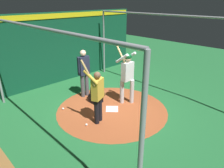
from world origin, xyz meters
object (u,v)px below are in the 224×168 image
at_px(home_plate, 112,109).
at_px(baseball_1, 86,125).
at_px(catcher, 96,93).
at_px(baseball_0, 63,109).
at_px(visitor, 97,94).
at_px(umpire, 84,71).
at_px(batter, 127,73).

relative_size(home_plate, baseball_1, 5.68).
xyz_separation_m(catcher, baseball_0, (-0.39, -1.19, -0.34)).
distance_m(home_plate, visitor, 1.30).
relative_size(umpire, baseball_1, 24.85).
bearing_deg(home_plate, baseball_0, -133.06).
height_order(batter, catcher, batter).
xyz_separation_m(visitor, baseball_0, (-1.42, -0.38, -0.91)).
bearing_deg(home_plate, baseball_1, -81.16).
xyz_separation_m(catcher, visitor, (1.03, -0.81, 0.57)).
bearing_deg(batter, baseball_0, -120.33).
bearing_deg(batter, catcher, -134.42).
distance_m(home_plate, umpire, 1.84).
distance_m(catcher, visitor, 1.43).
height_order(umpire, visitor, visitor).
relative_size(catcher, baseball_0, 13.14).
bearing_deg(baseball_0, baseball_1, -1.28).
height_order(visitor, baseball_1, visitor).
distance_m(visitor, baseball_1, 1.00).
distance_m(baseball_0, baseball_1, 1.36).
distance_m(home_plate, catcher, 0.86).
bearing_deg(baseball_1, visitor, 81.34).
bearing_deg(catcher, visitor, -38.27).
bearing_deg(umpire, home_plate, -0.13).
bearing_deg(umpire, baseball_1, -36.42).
bearing_deg(catcher, home_plate, 3.32).
relative_size(catcher, umpire, 0.53).
bearing_deg(catcher, baseball_1, -51.69).
bearing_deg(visitor, baseball_1, -120.63).
height_order(home_plate, baseball_0, baseball_0).
distance_m(umpire, baseball_1, 2.37).
relative_size(home_plate, visitor, 0.21).
bearing_deg(home_plate, visitor, -73.12).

